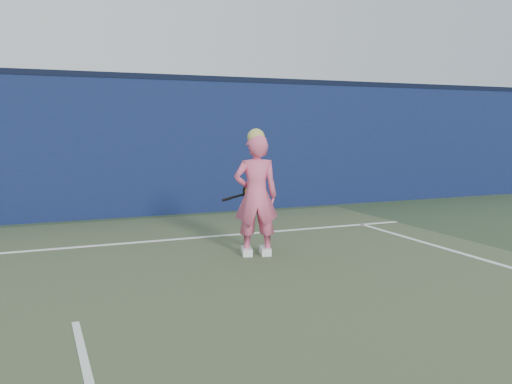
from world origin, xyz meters
name	(u,v)px	position (x,y,z in m)	size (l,w,h in m)	color
ground	(87,373)	(0.00, 0.00, 0.00)	(80.00, 80.00, 0.00)	#2E4128
backstop_wall	(49,150)	(0.00, 6.50, 1.25)	(24.00, 0.40, 2.50)	#0E1B3E
wall_cap	(45,73)	(0.00, 6.50, 2.55)	(24.00, 0.42, 0.10)	black
player	(256,195)	(2.33, 2.69, 0.78)	(0.64, 0.50, 1.62)	#E55981
racket	(252,193)	(2.44, 3.08, 0.76)	(0.56, 0.32, 0.33)	black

